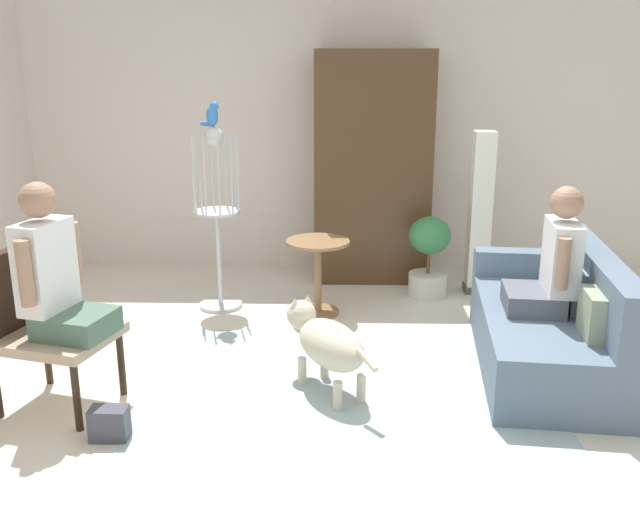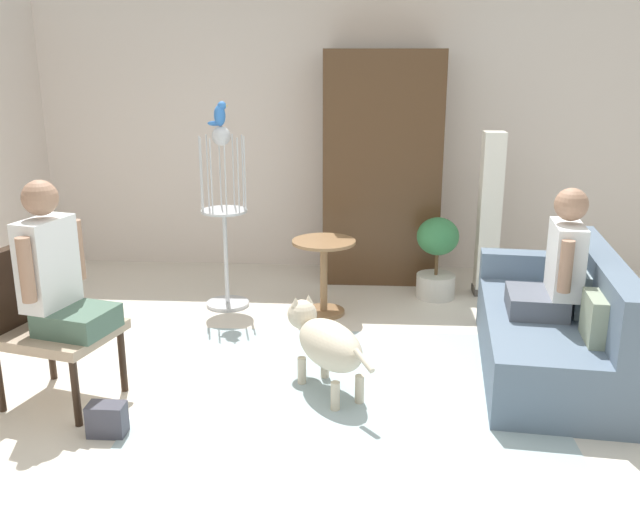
# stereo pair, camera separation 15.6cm
# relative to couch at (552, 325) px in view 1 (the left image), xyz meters

# --- Properties ---
(ground_plane) EXTENTS (7.00, 7.00, 0.00)m
(ground_plane) POSITION_rel_couch_xyz_m (-1.51, -0.44, -0.30)
(ground_plane) COLOR beige
(back_wall) EXTENTS (6.43, 0.12, 2.54)m
(back_wall) POSITION_rel_couch_xyz_m (-1.51, 2.40, 0.97)
(back_wall) COLOR silver
(back_wall) RESTS_ON ground
(area_rug) EXTENTS (2.52, 2.58, 0.01)m
(area_rug) POSITION_rel_couch_xyz_m (-1.37, -0.71, -0.29)
(area_rug) COLOR #9EB2B7
(area_rug) RESTS_ON ground
(couch) EXTENTS (0.99, 1.80, 0.81)m
(couch) POSITION_rel_couch_xyz_m (0.00, 0.00, 0.00)
(couch) COLOR slate
(couch) RESTS_ON ground
(armchair) EXTENTS (0.76, 0.70, 0.95)m
(armchair) POSITION_rel_couch_xyz_m (-3.22, -0.60, 0.26)
(armchair) COLOR black
(armchair) RESTS_ON ground
(person_on_couch) EXTENTS (0.47, 0.57, 0.83)m
(person_on_couch) POSITION_rel_couch_xyz_m (-0.04, -0.03, 0.44)
(person_on_couch) COLOR #535865
(person_on_armchair) EXTENTS (0.53, 0.51, 0.89)m
(person_on_armchair) POSITION_rel_couch_xyz_m (-3.06, -0.64, 0.53)
(person_on_armchair) COLOR #496555
(round_end_table) EXTENTS (0.51, 0.51, 0.62)m
(round_end_table) POSITION_rel_couch_xyz_m (-1.60, 0.96, 0.09)
(round_end_table) COLOR olive
(round_end_table) RESTS_ON ground
(dog) EXTENTS (0.58, 0.77, 0.54)m
(dog) POSITION_rel_couch_xyz_m (-1.50, -0.40, 0.03)
(dog) COLOR beige
(dog) RESTS_ON ground
(bird_cage_stand) EXTENTS (0.38, 0.38, 1.50)m
(bird_cage_stand) POSITION_rel_couch_xyz_m (-2.42, 1.11, 0.42)
(bird_cage_stand) COLOR silver
(bird_cage_stand) RESTS_ON ground
(parrot) EXTENTS (0.17, 0.10, 0.19)m
(parrot) POSITION_rel_couch_xyz_m (-2.43, 1.11, 1.30)
(parrot) COLOR blue
(parrot) RESTS_ON bird_cage_stand
(potted_plant) EXTENTS (0.36, 0.36, 0.71)m
(potted_plant) POSITION_rel_couch_xyz_m (-0.65, 1.43, 0.09)
(potted_plant) COLOR beige
(potted_plant) RESTS_ON ground
(column_lamp) EXTENTS (0.20, 0.20, 1.43)m
(column_lamp) POSITION_rel_couch_xyz_m (-0.20, 1.56, 0.41)
(column_lamp) COLOR #4C4742
(column_lamp) RESTS_ON ground
(armoire_cabinet) EXTENTS (1.05, 0.56, 2.09)m
(armoire_cabinet) POSITION_rel_couch_xyz_m (-1.13, 1.99, 0.75)
(armoire_cabinet) COLOR #4C331E
(armoire_cabinet) RESTS_ON ground
(handbag) EXTENTS (0.21, 0.13, 0.19)m
(handbag) POSITION_rel_couch_xyz_m (-2.69, -1.01, -0.20)
(handbag) COLOR #3F3F4C
(handbag) RESTS_ON ground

